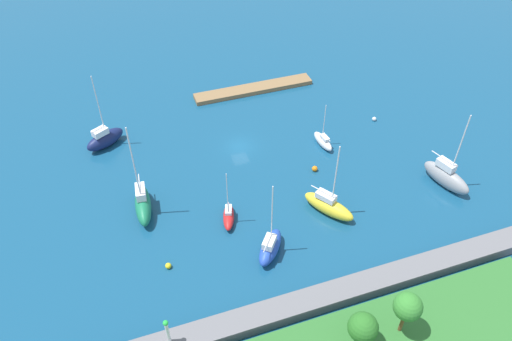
{
  "coord_description": "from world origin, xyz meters",
  "views": [
    {
      "loc": [
        16.77,
        56.29,
        47.87
      ],
      "look_at": [
        0.0,
        7.6,
        1.5
      ],
      "focal_mm": 34.58,
      "sensor_mm": 36.0,
      "label": 1
    }
  ],
  "objects_px": {
    "sailboat_white_outer_mooring": "(323,141)",
    "sailboat_green_near_pier": "(143,204)",
    "park_tree_mideast": "(363,327)",
    "mooring_buoy_orange": "(315,169)",
    "sailboat_yellow_far_south": "(328,205)",
    "sailboat_blue_off_beacon": "(270,247)",
    "harbor_beacon": "(167,330)",
    "sailboat_red_by_breakwater": "(229,216)",
    "pier_dock": "(254,89)",
    "sailboat_navy_mid_basin": "(105,139)",
    "sailboat_gray_lone_north": "(446,176)",
    "park_tree_midwest": "(408,307)",
    "mooring_buoy_white": "(374,119)",
    "mooring_buoy_yellow": "(168,266)"
  },
  "relations": [
    {
      "from": "sailboat_white_outer_mooring",
      "to": "sailboat_green_near_pier",
      "type": "relative_size",
      "value": 0.51
    },
    {
      "from": "park_tree_mideast",
      "to": "mooring_buoy_orange",
      "type": "height_order",
      "value": "park_tree_mideast"
    },
    {
      "from": "sailboat_yellow_far_south",
      "to": "sailboat_blue_off_beacon",
      "type": "relative_size",
      "value": 1.04
    },
    {
      "from": "harbor_beacon",
      "to": "sailboat_red_by_breakwater",
      "type": "distance_m",
      "value": 18.8
    },
    {
      "from": "harbor_beacon",
      "to": "park_tree_mideast",
      "type": "height_order",
      "value": "park_tree_mideast"
    },
    {
      "from": "pier_dock",
      "to": "sailboat_navy_mid_basin",
      "type": "height_order",
      "value": "sailboat_navy_mid_basin"
    },
    {
      "from": "park_tree_mideast",
      "to": "sailboat_red_by_breakwater",
      "type": "relative_size",
      "value": 0.53
    },
    {
      "from": "sailboat_green_near_pier",
      "to": "sailboat_gray_lone_north",
      "type": "distance_m",
      "value": 41.55
    },
    {
      "from": "park_tree_midwest",
      "to": "sailboat_yellow_far_south",
      "type": "bearing_deg",
      "value": -92.09
    },
    {
      "from": "sailboat_red_by_breakwater",
      "to": "sailboat_green_near_pier",
      "type": "bearing_deg",
      "value": -99.21
    },
    {
      "from": "park_tree_midwest",
      "to": "mooring_buoy_white",
      "type": "xyz_separation_m",
      "value": [
        -16.65,
        -34.87,
        -5.14
      ]
    },
    {
      "from": "sailboat_blue_off_beacon",
      "to": "pier_dock",
      "type": "bearing_deg",
      "value": 22.94
    },
    {
      "from": "park_tree_mideast",
      "to": "sailboat_red_by_breakwater",
      "type": "height_order",
      "value": "sailboat_red_by_breakwater"
    },
    {
      "from": "harbor_beacon",
      "to": "mooring_buoy_orange",
      "type": "distance_m",
      "value": 32.68
    },
    {
      "from": "sailboat_gray_lone_north",
      "to": "mooring_buoy_yellow",
      "type": "xyz_separation_m",
      "value": [
        39.48,
        1.58,
        -1.22
      ]
    },
    {
      "from": "harbor_beacon",
      "to": "mooring_buoy_white",
      "type": "height_order",
      "value": "harbor_beacon"
    },
    {
      "from": "pier_dock",
      "to": "sailboat_blue_off_beacon",
      "type": "bearing_deg",
      "value": 74.35
    },
    {
      "from": "park_tree_mideast",
      "to": "sailboat_green_near_pier",
      "type": "distance_m",
      "value": 32.03
    },
    {
      "from": "sailboat_green_near_pier",
      "to": "sailboat_red_by_breakwater",
      "type": "relative_size",
      "value": 1.68
    },
    {
      "from": "pier_dock",
      "to": "mooring_buoy_orange",
      "type": "height_order",
      "value": "mooring_buoy_orange"
    },
    {
      "from": "pier_dock",
      "to": "mooring_buoy_orange",
      "type": "xyz_separation_m",
      "value": [
        -1.53,
        22.93,
        0.03
      ]
    },
    {
      "from": "mooring_buoy_orange",
      "to": "sailboat_blue_off_beacon",
      "type": "bearing_deg",
      "value": 46.74
    },
    {
      "from": "sailboat_green_near_pier",
      "to": "mooring_buoy_yellow",
      "type": "bearing_deg",
      "value": 12.52
    },
    {
      "from": "park_tree_mideast",
      "to": "mooring_buoy_white",
      "type": "relative_size",
      "value": 6.74
    },
    {
      "from": "sailboat_red_by_breakwater",
      "to": "mooring_buoy_yellow",
      "type": "relative_size",
      "value": 11.65
    },
    {
      "from": "mooring_buoy_orange",
      "to": "mooring_buoy_white",
      "type": "height_order",
      "value": "mooring_buoy_orange"
    },
    {
      "from": "sailboat_red_by_breakwater",
      "to": "sailboat_navy_mid_basin",
      "type": "xyz_separation_m",
      "value": [
        13.36,
        -20.97,
        0.58
      ]
    },
    {
      "from": "park_tree_mideast",
      "to": "sailboat_yellow_far_south",
      "type": "relative_size",
      "value": 0.39
    },
    {
      "from": "pier_dock",
      "to": "sailboat_red_by_breakwater",
      "type": "distance_m",
      "value": 31.05
    },
    {
      "from": "sailboat_navy_mid_basin",
      "to": "mooring_buoy_yellow",
      "type": "relative_size",
      "value": 16.68
    },
    {
      "from": "pier_dock",
      "to": "sailboat_red_by_breakwater",
      "type": "height_order",
      "value": "sailboat_red_by_breakwater"
    },
    {
      "from": "pier_dock",
      "to": "mooring_buoy_white",
      "type": "bearing_deg",
      "value": 136.75
    },
    {
      "from": "pier_dock",
      "to": "harbor_beacon",
      "type": "distance_m",
      "value": 49.55
    },
    {
      "from": "sailboat_yellow_far_south",
      "to": "mooring_buoy_orange",
      "type": "bearing_deg",
      "value": 135.06
    },
    {
      "from": "mooring_buoy_white",
      "to": "sailboat_green_near_pier",
      "type": "bearing_deg",
      "value": 11.86
    },
    {
      "from": "park_tree_midwest",
      "to": "sailboat_white_outer_mooring",
      "type": "height_order",
      "value": "sailboat_white_outer_mooring"
    },
    {
      "from": "mooring_buoy_orange",
      "to": "mooring_buoy_yellow",
      "type": "distance_m",
      "value": 25.62
    },
    {
      "from": "sailboat_navy_mid_basin",
      "to": "sailboat_green_near_pier",
      "type": "bearing_deg",
      "value": -107.63
    },
    {
      "from": "harbor_beacon",
      "to": "park_tree_midwest",
      "type": "height_order",
      "value": "park_tree_midwest"
    },
    {
      "from": "sailboat_yellow_far_south",
      "to": "pier_dock",
      "type": "bearing_deg",
      "value": 146.76
    },
    {
      "from": "pier_dock",
      "to": "sailboat_white_outer_mooring",
      "type": "relative_size",
      "value": 2.92
    },
    {
      "from": "sailboat_white_outer_mooring",
      "to": "sailboat_blue_off_beacon",
      "type": "height_order",
      "value": "sailboat_blue_off_beacon"
    },
    {
      "from": "park_tree_mideast",
      "to": "sailboat_yellow_far_south",
      "type": "distance_m",
      "value": 19.58
    },
    {
      "from": "sailboat_white_outer_mooring",
      "to": "mooring_buoy_yellow",
      "type": "bearing_deg",
      "value": 113.02
    },
    {
      "from": "park_tree_midwest",
      "to": "sailboat_green_near_pier",
      "type": "height_order",
      "value": "sailboat_green_near_pier"
    },
    {
      "from": "sailboat_green_near_pier",
      "to": "sailboat_navy_mid_basin",
      "type": "relative_size",
      "value": 1.17
    },
    {
      "from": "sailboat_yellow_far_south",
      "to": "mooring_buoy_white",
      "type": "distance_m",
      "value": 22.76
    },
    {
      "from": "mooring_buoy_white",
      "to": "mooring_buoy_orange",
      "type": "bearing_deg",
      "value": 29.63
    },
    {
      "from": "pier_dock",
      "to": "sailboat_navy_mid_basin",
      "type": "xyz_separation_m",
      "value": [
        26.4,
        7.21,
        1.0
      ]
    },
    {
      "from": "park_tree_mideast",
      "to": "sailboat_navy_mid_basin",
      "type": "bearing_deg",
      "value": -63.86
    }
  ]
}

